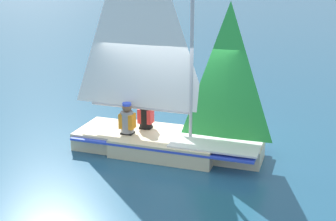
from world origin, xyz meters
name	(u,v)px	position (x,y,z in m)	size (l,w,h in m)	color
ground_plane	(168,151)	(0.00, 0.00, 0.00)	(260.00, 260.00, 0.00)	#235675
sailboat_main	(165,119)	(0.06, 0.04, 0.81)	(4.35, 3.90, 5.80)	beige
sailor_helm	(146,120)	(0.69, 0.19, 0.62)	(0.43, 0.42, 1.16)	black
sailor_crew	(127,125)	(0.60, 0.74, 0.63)	(0.43, 0.42, 1.16)	black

